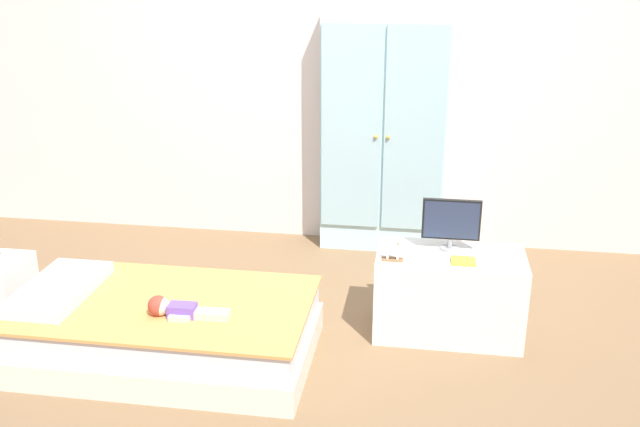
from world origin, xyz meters
name	(u,v)px	position (x,y,z in m)	size (l,w,h in m)	color
ground_plane	(307,350)	(0.00, 0.00, -0.01)	(10.00, 10.00, 0.02)	brown
back_wall	(347,45)	(0.00, 1.57, 1.35)	(6.40, 0.05, 2.70)	silver
bed	(164,329)	(-0.69, -0.18, 0.15)	(1.48, 0.84, 0.31)	silver
pillow	(59,289)	(-1.23, -0.18, 0.33)	(0.32, 0.60, 0.06)	silver
doll	(173,308)	(-0.58, -0.31, 0.34)	(0.39, 0.14, 0.10)	#6B4CB2
wardrobe	(383,132)	(0.27, 1.42, 0.81)	(0.82, 0.25, 1.62)	silver
tv_stand	(449,294)	(0.71, 0.28, 0.23)	(0.76, 0.41, 0.45)	silver
tv_monitor	(451,221)	(0.70, 0.35, 0.61)	(0.30, 0.10, 0.28)	#99999E
rocking_horse_toy	(395,249)	(0.42, 0.16, 0.51)	(0.11, 0.04, 0.13)	#8E6642
book_yellow	(463,261)	(0.77, 0.19, 0.46)	(0.12, 0.10, 0.02)	gold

